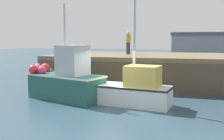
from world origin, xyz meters
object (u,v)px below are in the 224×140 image
Objects in this scene: fishing_boat_near_right at (136,89)px; mooring_buoy_foreground at (66,93)px; dockworker at (128,43)px; fishing_boat_near_left at (66,80)px.

fishing_boat_near_right reaches higher than mooring_buoy_foreground.
mooring_buoy_foreground is (-1.95, -6.12, -2.53)m from dockworker.
dockworker is 6.91m from mooring_buoy_foreground.
fishing_boat_near_left is at bearing 176.90° from fishing_boat_near_right.
dockworker is at bearing 72.32° from mooring_buoy_foreground.
mooring_buoy_foreground is (-0.05, 0.11, -0.71)m from fishing_boat_near_left.
dockworker is at bearing 104.99° from fishing_boat_near_right.
mooring_buoy_foreground is at bearing 175.25° from fishing_boat_near_right.
dockworker is at bearing 73.07° from fishing_boat_near_left.
fishing_boat_near_right is at bearing -75.01° from dockworker.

